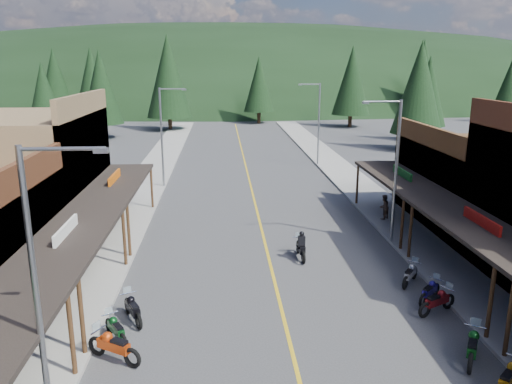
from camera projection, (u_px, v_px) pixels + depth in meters
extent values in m
plane|color=#38383A|center=(283.00, 317.00, 19.92)|extent=(220.00, 220.00, 0.00)
cube|color=gold|center=(252.00, 192.00, 39.23)|extent=(0.15, 90.00, 0.01)
cube|color=gray|center=(140.00, 193.00, 38.63)|extent=(3.40, 94.00, 0.15)
cube|color=gray|center=(361.00, 189.00, 39.80)|extent=(3.40, 94.00, 0.15)
cylinder|color=#472D19|center=(72.00, 335.00, 15.77)|extent=(0.16, 0.16, 3.00)
cube|color=#3F2111|center=(30.00, 236.00, 20.10)|extent=(0.30, 9.00, 6.20)
cube|color=black|center=(67.00, 237.00, 20.22)|extent=(3.20, 9.00, 0.18)
cylinder|color=#472D19|center=(82.00, 317.00, 16.93)|extent=(0.16, 0.16, 3.00)
cylinder|color=#472D19|center=(124.00, 239.00, 24.46)|extent=(0.16, 0.16, 3.00)
cube|color=silver|center=(66.00, 233.00, 20.17)|extent=(0.12, 3.00, 0.70)
cube|color=brown|center=(22.00, 176.00, 29.01)|extent=(8.00, 10.20, 7.00)
cube|color=brown|center=(88.00, 165.00, 29.12)|extent=(0.30, 10.20, 8.20)
cube|color=black|center=(115.00, 183.00, 29.49)|extent=(3.20, 10.20, 0.18)
cylinder|color=#472D19|center=(129.00, 231.00, 25.62)|extent=(0.16, 0.16, 3.00)
cylinder|color=#472D19|center=(152.00, 188.00, 34.31)|extent=(0.16, 0.16, 3.00)
cube|color=#CC590C|center=(115.00, 179.00, 29.44)|extent=(0.12, 3.00, 0.70)
cylinder|color=#472D19|center=(509.00, 320.00, 16.75)|extent=(0.16, 0.16, 3.00)
cube|color=black|center=(481.00, 228.00, 21.39)|extent=(3.20, 9.00, 0.18)
cylinder|color=#472D19|center=(491.00, 303.00, 17.90)|extent=(0.16, 0.16, 3.00)
cylinder|color=#472D19|center=(410.00, 232.00, 25.44)|extent=(0.16, 0.16, 3.00)
cube|color=#B2140F|center=(481.00, 223.00, 21.34)|extent=(0.12, 3.00, 0.70)
cube|color=#4C2D16|center=(484.00, 184.00, 31.15)|extent=(8.00, 10.20, 5.00)
cube|color=#4C2D16|center=(425.00, 176.00, 30.74)|extent=(0.30, 10.20, 6.20)
cube|color=black|center=(402.00, 178.00, 30.66)|extent=(3.20, 10.20, 0.18)
cylinder|color=#472D19|center=(402.00, 225.00, 26.59)|extent=(0.16, 0.16, 3.00)
cylinder|color=#472D19|center=(357.00, 185.00, 35.29)|extent=(0.16, 0.16, 3.00)
cube|color=#14591E|center=(402.00, 175.00, 30.61)|extent=(0.12, 3.00, 0.70)
cylinder|color=gray|center=(37.00, 301.00, 12.64)|extent=(0.16, 0.16, 8.00)
cylinder|color=gray|center=(62.00, 149.00, 11.73)|extent=(2.00, 0.10, 0.10)
cube|color=gray|center=(101.00, 150.00, 11.80)|extent=(0.35, 0.18, 0.12)
cylinder|color=gray|center=(162.00, 139.00, 39.68)|extent=(0.16, 0.16, 8.00)
cylinder|color=gray|center=(172.00, 89.00, 38.77)|extent=(2.00, 0.10, 0.10)
cube|color=gray|center=(184.00, 90.00, 38.84)|extent=(0.35, 0.18, 0.12)
cylinder|color=gray|center=(396.00, 174.00, 27.12)|extent=(0.16, 0.16, 8.00)
cylinder|color=gray|center=(383.00, 102.00, 26.07)|extent=(2.00, 0.10, 0.10)
cube|color=gray|center=(366.00, 103.00, 26.02)|extent=(0.35, 0.18, 0.12)
cylinder|color=gray|center=(319.00, 125.00, 48.36)|extent=(0.16, 0.16, 8.00)
cylinder|color=gray|center=(310.00, 84.00, 47.32)|extent=(2.00, 0.10, 0.10)
cube|color=gray|center=(300.00, 85.00, 47.27)|extent=(0.35, 0.18, 0.12)
ellipsoid|color=black|center=(228.00, 97.00, 150.28)|extent=(310.00, 140.00, 60.00)
cylinder|color=black|center=(95.00, 116.00, 85.64)|extent=(0.60, 0.60, 2.00)
cone|color=black|center=(92.00, 79.00, 84.07)|extent=(5.88, 5.88, 10.50)
cylinder|color=black|center=(170.00, 124.00, 75.00)|extent=(0.60, 0.60, 2.00)
cone|color=black|center=(168.00, 76.00, 73.24)|extent=(6.72, 6.72, 12.00)
cylinder|color=black|center=(259.00, 117.00, 83.67)|extent=(0.60, 0.60, 2.00)
cone|color=black|center=(259.00, 84.00, 82.29)|extent=(5.04, 5.04, 9.00)
cylinder|color=black|center=(350.00, 121.00, 78.82)|extent=(0.60, 0.60, 2.00)
cone|color=black|center=(352.00, 80.00, 77.25)|extent=(5.88, 5.88, 10.50)
cylinder|color=black|center=(419.00, 113.00, 91.49)|extent=(0.60, 0.60, 2.00)
cone|color=black|center=(422.00, 74.00, 89.73)|extent=(6.72, 6.72, 12.00)
cylinder|color=black|center=(506.00, 117.00, 84.57)|extent=(0.60, 0.60, 2.00)
cone|color=black|center=(510.00, 84.00, 83.19)|extent=(5.04, 5.04, 9.00)
cylinder|color=black|center=(58.00, 113.00, 90.90)|extent=(0.60, 0.60, 2.00)
cone|color=black|center=(55.00, 78.00, 89.33)|extent=(5.88, 5.88, 10.50)
cylinder|color=black|center=(49.00, 143.00, 56.81)|extent=(0.60, 0.60, 2.00)
cone|color=black|center=(44.00, 99.00, 55.55)|extent=(4.48, 4.48, 8.00)
cylinder|color=black|center=(424.00, 133.00, 64.74)|extent=(0.60, 0.60, 2.00)
cone|color=black|center=(428.00, 91.00, 63.39)|extent=(4.93, 4.93, 8.80)
cylinder|color=black|center=(104.00, 131.00, 66.74)|extent=(0.60, 0.60, 2.00)
cone|color=black|center=(101.00, 87.00, 65.28)|extent=(5.38, 5.38, 9.60)
cylinder|color=black|center=(415.00, 142.00, 57.71)|extent=(0.60, 0.60, 2.00)
cone|color=black|center=(419.00, 87.00, 56.16)|extent=(5.82, 5.82, 10.40)
imported|color=brown|center=(384.00, 207.00, 31.83)|extent=(0.89, 0.83, 1.60)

